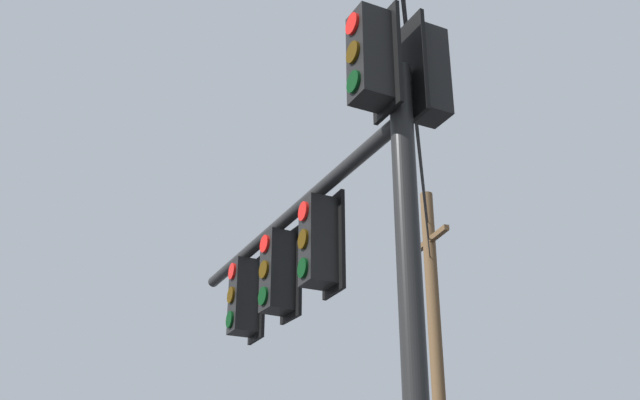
% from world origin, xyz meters
% --- Properties ---
extents(signal_mast_assembly, '(2.25, 4.83, 6.65)m').
position_xyz_m(signal_mast_assembly, '(0.40, 1.53, 4.79)').
color(signal_mast_assembly, black).
rests_on(signal_mast_assembly, ground).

